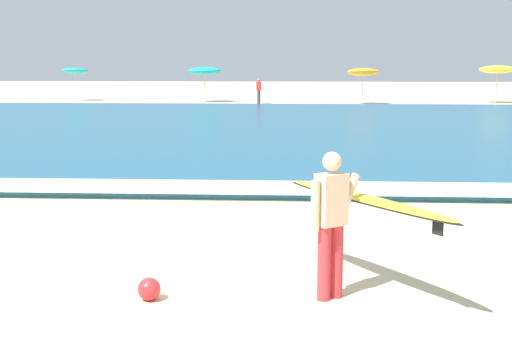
% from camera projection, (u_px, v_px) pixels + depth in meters
% --- Properties ---
extents(ground_plane, '(160.00, 160.00, 0.00)m').
position_uv_depth(ground_plane, '(149.00, 297.00, 7.99)').
color(ground_plane, beige).
extents(sea, '(120.00, 28.00, 0.14)m').
position_uv_depth(sea, '(252.00, 127.00, 27.38)').
color(sea, '#1E6084').
rests_on(sea, ground).
extents(surf_foam, '(120.00, 1.57, 0.01)m').
position_uv_depth(surf_foam, '(212.00, 187.00, 14.16)').
color(surf_foam, white).
rests_on(surf_foam, sea).
extents(surfer_with_board, '(1.97, 2.60, 1.73)m').
position_uv_depth(surfer_with_board, '(349.00, 209.00, 7.93)').
color(surfer_with_board, red).
rests_on(surfer_with_board, ground).
extents(beach_umbrella_0, '(1.75, 1.77, 2.29)m').
position_uv_depth(beach_umbrella_0, '(75.00, 71.00, 45.89)').
color(beach_umbrella_0, beige).
rests_on(beach_umbrella_0, ground).
extents(beach_umbrella_1, '(2.17, 2.17, 2.30)m').
position_uv_depth(beach_umbrella_1, '(205.00, 71.00, 44.51)').
color(beach_umbrella_1, beige).
rests_on(beach_umbrella_1, ground).
extents(beach_umbrella_2, '(2.00, 2.04, 2.32)m').
position_uv_depth(beach_umbrella_2, '(363.00, 72.00, 42.37)').
color(beach_umbrella_2, beige).
rests_on(beach_umbrella_2, ground).
extents(beach_umbrella_3, '(2.25, 2.25, 2.42)m').
position_uv_depth(beach_umbrella_3, '(497.00, 69.00, 43.27)').
color(beach_umbrella_3, beige).
rests_on(beach_umbrella_3, ground).
extents(beachgoer_near_row_left, '(0.32, 0.20, 1.58)m').
position_uv_depth(beachgoer_near_row_left, '(259.00, 90.00, 42.91)').
color(beachgoer_near_row_left, '#383842').
rests_on(beachgoer_near_row_left, ground).
extents(beach_ball, '(0.27, 0.27, 0.27)m').
position_uv_depth(beach_ball, '(149.00, 289.00, 7.88)').
color(beach_ball, red).
rests_on(beach_ball, ground).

